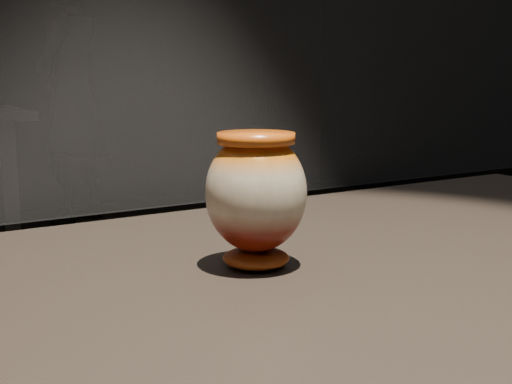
% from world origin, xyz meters
% --- Properties ---
extents(main_vase, '(0.15, 0.15, 0.16)m').
position_xyz_m(main_vase, '(0.17, 0.06, 0.99)').
color(main_vase, '#691509').
rests_on(main_vase, display_plinth).
extents(visitor, '(0.79, 0.78, 1.84)m').
position_xyz_m(visitor, '(1.32, 4.38, 0.92)').
color(visitor, black).
rests_on(visitor, ground).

